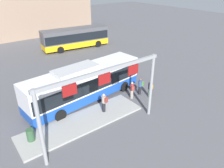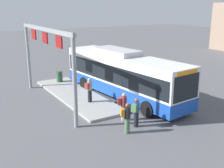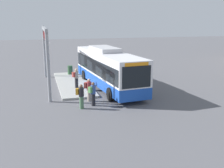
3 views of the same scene
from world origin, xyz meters
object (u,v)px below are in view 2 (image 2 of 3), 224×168
at_px(person_boarding, 127,117).
at_px(person_waiting_mid, 123,106).
at_px(person_waiting_far, 89,89).
at_px(trash_bin, 59,76).
at_px(person_waiting_near, 136,112).
at_px(bus_main, 123,73).

distance_m(person_boarding, person_waiting_mid, 1.73).
height_order(person_waiting_far, trash_bin, person_waiting_far).
bearing_deg(trash_bin, person_waiting_near, 1.64).
bearing_deg(person_waiting_mid, trash_bin, 117.67).
height_order(bus_main, person_boarding, bus_main).
height_order(person_waiting_mid, trash_bin, person_waiting_mid).
xyz_separation_m(bus_main, person_waiting_far, (0.10, -2.79, -0.76)).
distance_m(person_boarding, trash_bin, 11.06).
relative_size(person_waiting_mid, trash_bin, 1.86).
xyz_separation_m(bus_main, person_waiting_mid, (3.57, -2.36, -0.92)).
xyz_separation_m(person_waiting_mid, person_waiting_far, (-3.47, -0.43, 0.16)).
bearing_deg(person_waiting_far, person_boarding, -113.51).
bearing_deg(trash_bin, person_boarding, -3.03).
xyz_separation_m(person_waiting_near, person_waiting_mid, (-1.14, -0.08, 0.00)).
bearing_deg(person_waiting_far, trash_bin, 68.99).
relative_size(person_waiting_near, person_waiting_far, 1.00).
xyz_separation_m(person_waiting_far, trash_bin, (-6.04, 0.20, -0.44)).
relative_size(bus_main, trash_bin, 12.67).
xyz_separation_m(person_waiting_near, trash_bin, (-10.64, -0.30, -0.28)).
relative_size(person_waiting_near, person_waiting_mid, 1.00).
relative_size(person_boarding, person_waiting_near, 1.00).
bearing_deg(person_waiting_mid, person_boarding, -91.60).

